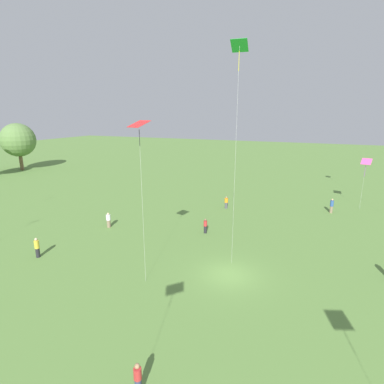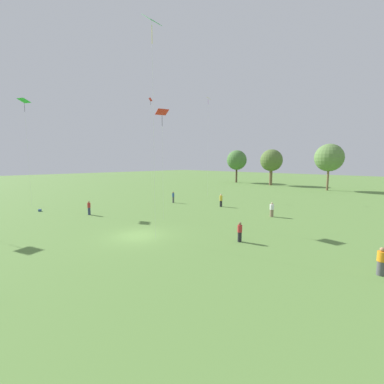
% 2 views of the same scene
% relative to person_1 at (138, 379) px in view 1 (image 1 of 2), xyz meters
% --- Properties ---
extents(ground_plane, '(240.00, 240.00, 0.00)m').
position_rel_person_1_xyz_m(ground_plane, '(11.58, -0.84, -0.84)').
color(ground_plane, '#5B843D').
extents(tree_4, '(7.26, 7.26, 10.32)m').
position_rel_person_1_xyz_m(tree_4, '(37.14, 54.79, 5.83)').
color(tree_4, brown).
rests_on(tree_4, ground_plane).
extents(person_1, '(0.51, 0.51, 1.68)m').
position_rel_person_1_xyz_m(person_1, '(0.00, 0.00, 0.00)').
color(person_1, '#333D5B').
rests_on(person_1, ground_plane).
extents(person_2, '(0.66, 0.66, 1.68)m').
position_rel_person_1_xyz_m(person_2, '(16.20, 14.37, -0.02)').
color(person_2, '#847056').
rests_on(person_2, ground_plane).
extents(person_3, '(0.46, 0.46, 1.81)m').
position_rel_person_1_xyz_m(person_3, '(7.89, 15.49, 0.06)').
color(person_3, '#232328').
rests_on(person_3, ground_plane).
extents(person_4, '(0.46, 0.46, 1.86)m').
position_rel_person_1_xyz_m(person_4, '(31.38, -8.47, 0.08)').
color(person_4, '#847056').
rests_on(person_4, ground_plane).
extents(person_5, '(0.45, 0.45, 1.60)m').
position_rel_person_1_xyz_m(person_5, '(18.84, 3.91, -0.05)').
color(person_5, '#232328').
rests_on(person_5, ground_plane).
extents(person_6, '(0.62, 0.62, 1.62)m').
position_rel_person_1_xyz_m(person_6, '(27.97, 4.38, -0.05)').
color(person_6, '#4C4C51').
rests_on(person_6, ground_plane).
extents(kite_2, '(1.23, 1.37, 6.70)m').
position_rel_person_1_xyz_m(kite_2, '(34.63, -12.01, 5.35)').
color(kite_2, '#E54C99').
rests_on(kite_2, ground_plane).
extents(kite_6, '(1.08, 1.26, 17.23)m').
position_rel_person_1_xyz_m(kite_6, '(13.57, -0.46, 15.45)').
color(kite_6, green).
rests_on(kite_6, ground_plane).
extents(kite_7, '(1.47, 1.51, 11.80)m').
position_rel_person_1_xyz_m(kite_7, '(8.26, 4.72, 10.45)').
color(kite_7, red).
rests_on(kite_7, ground_plane).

